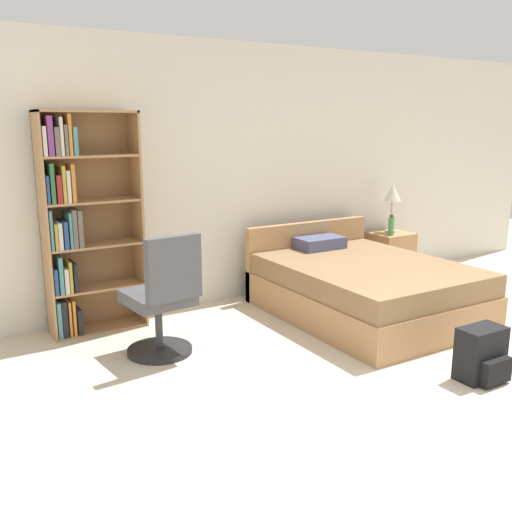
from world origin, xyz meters
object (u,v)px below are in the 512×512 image
(bed, at_px, (362,287))
(water_bottle, at_px, (391,226))
(table_lamp, at_px, (393,195))
(bookshelf, at_px, (79,223))
(nightstand, at_px, (389,256))
(backpack_black, at_px, (482,355))
(office_chair, at_px, (163,300))

(bed, distance_m, water_bottle, 1.33)
(table_lamp, bearing_deg, bookshelf, 179.37)
(bookshelf, xyz_separation_m, table_lamp, (3.61, -0.04, 0.02))
(nightstand, height_order, table_lamp, table_lamp)
(table_lamp, bearing_deg, bed, -143.96)
(nightstand, bearing_deg, bed, -144.38)
(bed, bearing_deg, nightstand, 35.62)
(table_lamp, bearing_deg, backpack_black, -120.27)
(table_lamp, distance_m, backpack_black, 2.93)
(nightstand, distance_m, water_bottle, 0.42)
(water_bottle, bearing_deg, bookshelf, 176.88)
(office_chair, bearing_deg, backpack_black, -41.03)
(bookshelf, height_order, table_lamp, bookshelf)
(office_chair, xyz_separation_m, table_lamp, (3.22, 0.86, 0.54))
(bookshelf, relative_size, table_lamp, 3.39)
(backpack_black, bearing_deg, table_lamp, 59.73)
(office_chair, height_order, table_lamp, table_lamp)
(table_lamp, relative_size, backpack_black, 1.45)
(bed, height_order, nightstand, bed)
(bed, distance_m, nightstand, 1.42)
(nightstand, relative_size, water_bottle, 2.38)
(office_chair, xyz_separation_m, nightstand, (3.18, 0.82, -0.19))
(bookshelf, distance_m, bed, 2.68)
(bookshelf, bearing_deg, bed, -20.57)
(water_bottle, bearing_deg, office_chair, -167.08)
(bookshelf, height_order, nightstand, bookshelf)
(bed, xyz_separation_m, table_lamp, (1.19, 0.87, 0.73))
(bed, relative_size, table_lamp, 3.48)
(office_chair, bearing_deg, bookshelf, 113.42)
(bed, xyz_separation_m, office_chair, (-2.03, 0.01, 0.19))
(nightstand, bearing_deg, water_bottle, -133.57)
(office_chair, relative_size, table_lamp, 1.78)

